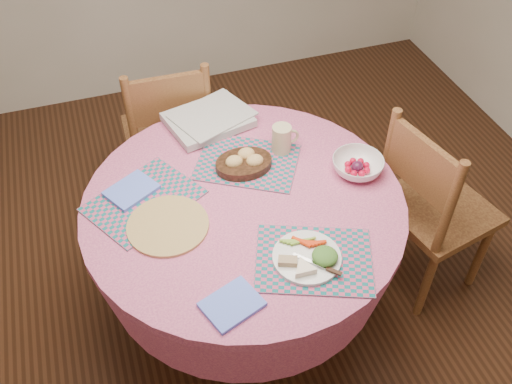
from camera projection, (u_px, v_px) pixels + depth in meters
ground at (246, 312)px, 2.70m from camera, size 4.00×4.00×0.00m
dining_table at (244, 234)px, 2.31m from camera, size 1.24×1.24×0.75m
chair_right at (431, 206)px, 2.50m from camera, size 0.51×0.52×0.95m
chair_back at (170, 134)px, 2.87m from camera, size 0.45×0.43×0.94m
placemat_front at (314, 260)px, 1.96m from camera, size 0.48×0.43×0.01m
placemat_left at (144, 201)px, 2.17m from camera, size 0.50×0.46×0.01m
placemat_back at (247, 162)px, 2.32m from camera, size 0.50×0.46×0.01m
wicker_trivet at (168, 225)px, 2.07m from camera, size 0.30×0.30×0.01m
napkin_near at (232, 304)px, 1.83m from camera, size 0.22×0.19×0.01m
napkin_far at (131, 190)px, 2.19m from camera, size 0.23×0.21×0.01m
dinner_plate at (310, 256)px, 1.95m from camera, size 0.24×0.24×0.05m
bread_bowl at (244, 162)px, 2.28m from camera, size 0.23×0.23×0.08m
latte_mug at (282, 139)px, 2.33m from camera, size 0.12×0.08×0.12m
fruit_bowl at (358, 166)px, 2.26m from camera, size 0.22×0.22×0.06m
newspaper_stack at (209, 119)px, 2.49m from camera, size 0.41×0.35×0.04m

